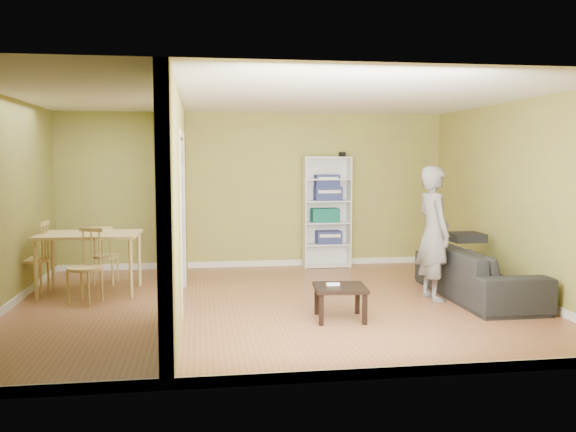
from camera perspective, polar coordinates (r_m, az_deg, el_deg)
The scene contains 16 objects.
room_shell at distance 7.60m, azimuth -1.28°, elevation 1.34°, with size 6.50×6.50×6.50m.
partition at distance 7.55m, azimuth -10.36°, elevation 1.23°, with size 0.22×5.50×2.60m, color #9CA23C, non-canonical shape.
wall_speaker at distance 10.49m, azimuth 5.10°, elevation 5.71°, with size 0.10×0.10×0.10m, color black.
sofa at distance 8.44m, azimuth 17.31°, elevation -4.37°, with size 0.99×2.31×0.88m, color black.
person at distance 8.09m, azimuth 13.49°, elevation -0.51°, with size 0.58×0.75×2.05m, color slate.
bookshelf at distance 10.38m, azimuth 3.59°, elevation 0.42°, with size 0.79×0.35×1.88m.
paper_box_navy_a at distance 10.39m, azimuth 3.81°, elevation -1.99°, with size 0.42×0.27×0.21m, color navy.
paper_box_teal at distance 10.34m, azimuth 3.46°, elevation 0.08°, with size 0.46×0.30×0.23m, color #0F776F.
paper_box_navy_b at distance 10.32m, azimuth 3.75°, elevation 2.10°, with size 0.45×0.29×0.23m, color navy.
paper_box_navy_c at distance 10.31m, azimuth 3.66°, elevation 3.17°, with size 0.40×0.26×0.20m, color navy.
coffee_table at distance 7.02m, azimuth 4.90°, elevation -7.01°, with size 0.58×0.58×0.39m.
game_controller at distance 7.03m, azimuth 4.23°, elevation -6.38°, with size 0.15×0.04×0.03m, color white.
dining_table at distance 8.74m, azimuth -18.08°, elevation -2.05°, with size 1.32×0.88×0.82m.
chair_left at distance 8.96m, azimuth -22.82°, elevation -3.63°, with size 0.46×0.46×0.99m, color tan, non-canonical shape.
chair_near at distance 8.17m, azimuth -18.51°, elevation -4.47°, with size 0.44×0.44×0.95m, color tan, non-canonical shape.
chair_far at distance 9.35m, azimuth -16.71°, elevation -3.47°, with size 0.40×0.40×0.87m, color tan, non-canonical shape.
Camera 1 is at (-0.92, -7.52, 1.83)m, focal length 38.00 mm.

